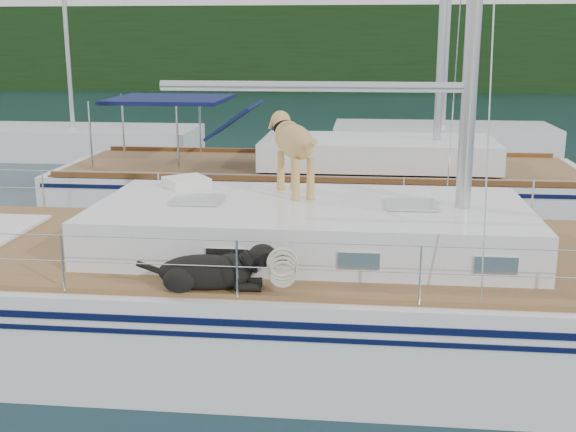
# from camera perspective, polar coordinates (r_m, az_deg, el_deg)

# --- Properties ---
(ground) EXTENTS (120.00, 120.00, 0.00)m
(ground) POSITION_cam_1_polar(r_m,az_deg,el_deg) (9.38, -3.21, -9.74)
(ground) COLOR black
(ground) RESTS_ON ground
(tree_line) EXTENTS (90.00, 3.00, 6.00)m
(tree_line) POSITION_cam_1_polar(r_m,az_deg,el_deg) (53.50, 4.75, 13.02)
(tree_line) COLOR black
(tree_line) RESTS_ON ground
(shore_bank) EXTENTS (92.00, 1.00, 1.20)m
(shore_bank) POSITION_cam_1_polar(r_m,az_deg,el_deg) (54.79, 4.73, 10.53)
(shore_bank) COLOR #595147
(shore_bank) RESTS_ON ground
(main_sailboat) EXTENTS (12.00, 3.80, 14.01)m
(main_sailboat) POSITION_cam_1_polar(r_m,az_deg,el_deg) (9.12, -2.69, -5.85)
(main_sailboat) COLOR white
(main_sailboat) RESTS_ON ground
(neighbor_sailboat) EXTENTS (11.00, 3.50, 13.30)m
(neighbor_sailboat) POSITION_cam_1_polar(r_m,az_deg,el_deg) (15.38, 2.96, 2.11)
(neighbor_sailboat) COLOR white
(neighbor_sailboat) RESTS_ON ground
(bg_boat_west) EXTENTS (8.00, 3.00, 11.65)m
(bg_boat_west) POSITION_cam_1_polar(r_m,az_deg,el_deg) (24.60, -16.53, 5.57)
(bg_boat_west) COLOR white
(bg_boat_west) RESTS_ON ground
(bg_boat_center) EXTENTS (7.20, 3.00, 11.65)m
(bg_boat_center) POSITION_cam_1_polar(r_m,az_deg,el_deg) (24.83, 12.10, 5.92)
(bg_boat_center) COLOR white
(bg_boat_center) RESTS_ON ground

